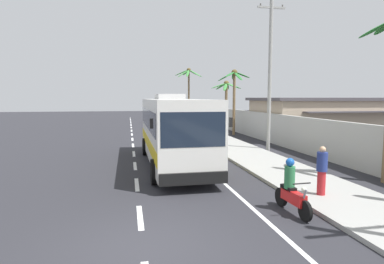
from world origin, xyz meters
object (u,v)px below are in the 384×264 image
(pedestrian_near_kerb, at_px, (322,170))
(utility_pole_mid, at_px, (270,68))
(palm_nearest, at_px, (189,81))
(palm_second, at_px, (226,94))
(coach_bus_foreground, at_px, (173,128))
(roadside_building, at_px, (322,118))
(motorcycle_beside_bus, at_px, (292,191))
(palm_farthest, at_px, (234,86))

(pedestrian_near_kerb, bearing_deg, utility_pole_mid, -95.97)
(palm_nearest, xyz_separation_m, palm_second, (1.81, -11.49, -1.89))
(coach_bus_foreground, relative_size, pedestrian_near_kerb, 6.38)
(pedestrian_near_kerb, height_order, utility_pole_mid, utility_pole_mid)
(coach_bus_foreground, relative_size, roadside_building, 0.95)
(coach_bus_foreground, bearing_deg, palm_second, 63.97)
(coach_bus_foreground, height_order, utility_pole_mid, utility_pole_mid)
(utility_pole_mid, xyz_separation_m, roadside_building, (7.31, 5.30, -3.65))
(motorcycle_beside_bus, relative_size, palm_farthest, 0.32)
(palm_farthest, bearing_deg, utility_pole_mid, -94.13)
(palm_farthest, bearing_deg, motorcycle_beside_bus, -103.55)
(palm_nearest, bearing_deg, motorcycle_beside_bus, -95.43)
(pedestrian_near_kerb, height_order, palm_nearest, palm_nearest)
(motorcycle_beside_bus, height_order, utility_pole_mid, utility_pole_mid)
(motorcycle_beside_bus, bearing_deg, coach_bus_foreground, 108.32)
(coach_bus_foreground, xyz_separation_m, pedestrian_near_kerb, (4.26, -6.72, -0.90))
(roadside_building, bearing_deg, utility_pole_mid, -144.08)
(pedestrian_near_kerb, relative_size, roadside_building, 0.15)
(utility_pole_mid, xyz_separation_m, palm_farthest, (0.67, 9.26, -0.87))
(palm_nearest, relative_size, palm_farthest, 1.23)
(palm_second, xyz_separation_m, roadside_building, (6.40, -7.22, -2.15))
(pedestrian_near_kerb, bearing_deg, coach_bus_foreground, -49.29)
(motorcycle_beside_bus, bearing_deg, palm_second, 77.70)
(roadside_building, bearing_deg, palm_nearest, 113.71)
(coach_bus_foreground, relative_size, utility_pole_mid, 1.03)
(coach_bus_foreground, bearing_deg, utility_pole_mid, 25.84)
(utility_pole_mid, relative_size, palm_farthest, 1.71)
(motorcycle_beside_bus, distance_m, palm_nearest, 35.61)
(coach_bus_foreground, relative_size, palm_second, 2.06)
(pedestrian_near_kerb, distance_m, palm_nearest, 34.39)
(palm_nearest, height_order, palm_farthest, palm_nearest)
(pedestrian_near_kerb, distance_m, utility_pole_mid, 11.23)
(coach_bus_foreground, xyz_separation_m, utility_pole_mid, (6.81, 3.30, 3.49))
(motorcycle_beside_bus, xyz_separation_m, roadside_building, (11.55, 16.38, 1.09))
(coach_bus_foreground, distance_m, palm_second, 17.71)
(palm_nearest, bearing_deg, palm_farthest, -83.92)
(palm_nearest, bearing_deg, coach_bus_foreground, -102.22)
(utility_pole_mid, height_order, palm_second, utility_pole_mid)
(utility_pole_mid, distance_m, palm_farthest, 9.33)
(utility_pole_mid, relative_size, palm_second, 2.00)
(pedestrian_near_kerb, height_order, roadside_building, roadside_building)
(palm_nearest, bearing_deg, palm_second, -81.06)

